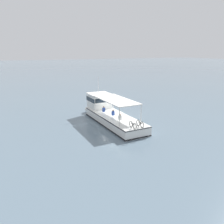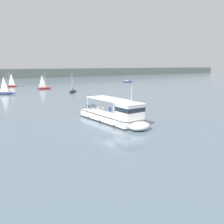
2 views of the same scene
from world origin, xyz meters
TOP-DOWN VIEW (x-y plane):
  - ground_plane at (0.00, 0.00)m, footprint 400.00×400.00m
  - ferry_main at (0.55, 0.83)m, footprint 3.89×12.94m

SIDE VIEW (x-z plane):
  - ground_plane at x=0.00m, z-range 0.00..0.00m
  - ferry_main at x=0.55m, z-range -1.64..3.68m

